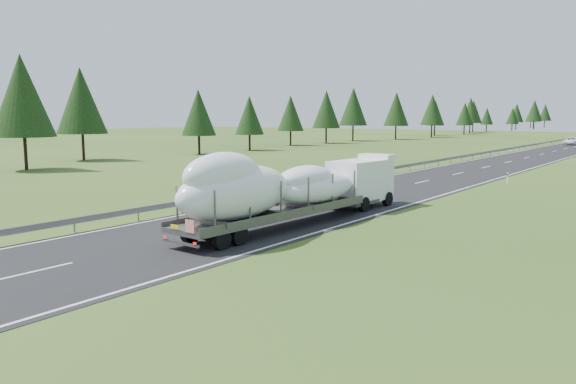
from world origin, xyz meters
The scene contains 6 objects.
ground centered at (0.00, 0.00, 0.00)m, with size 400.00×400.00×0.00m, color #344E1A.
road_surface centered at (0.00, 100.00, 0.01)m, with size 10.00×400.00×0.02m, color black.
guardrail centered at (-5.30, 99.94, 0.60)m, with size 0.10×400.00×0.76m.
tree_line_left centered at (-43.15, 124.11, 7.18)m, with size 14.72×309.03×12.57m.
boat_truck centered at (2.41, 3.84, 2.12)m, with size 3.05×18.12×4.22m.
distant_van centered at (-1.79, 105.33, 0.78)m, with size 2.58×5.60×1.56m, color white.
Camera 1 is at (20.01, -19.88, 5.87)m, focal length 35.00 mm.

